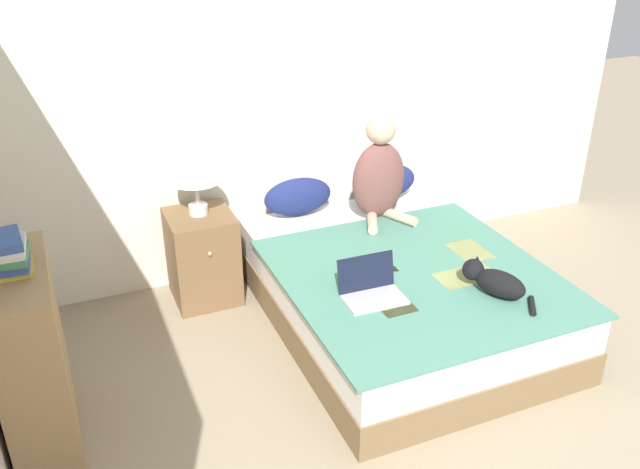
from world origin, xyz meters
name	(u,v)px	position (x,y,z in m)	size (l,w,h in m)	color
wall_back	(308,97)	(0.00, 3.50, 1.27)	(5.38, 0.05, 2.55)	silver
bed	(399,292)	(0.19, 2.39, 0.23)	(1.61, 2.08, 0.47)	brown
pillow_near	(298,196)	(-0.16, 3.30, 0.61)	(0.51, 0.21, 0.27)	navy
pillow_far	(385,182)	(0.54, 3.30, 0.61)	(0.51, 0.21, 0.27)	navy
person_sitting	(379,174)	(0.35, 3.03, 0.80)	(0.40, 0.39, 0.76)	brown
cat_tabby	(494,281)	(0.49, 1.83, 0.56)	(0.30, 0.49, 0.18)	black
laptop_open	(371,290)	(-0.18, 2.07, 0.52)	(0.36, 0.27, 0.23)	#B7B7BC
nightstand	(203,257)	(-0.91, 3.20, 0.32)	(0.44, 0.47, 0.64)	brown
table_lamp	(195,171)	(-0.91, 3.22, 0.95)	(0.34, 0.34, 0.40)	beige
bookshelf	(33,362)	(-2.01, 2.13, 0.51)	(0.30, 0.78, 1.03)	#99754C
book_stack_top	(7,254)	(-2.01, 2.13, 1.12)	(0.21, 0.25, 0.18)	gold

